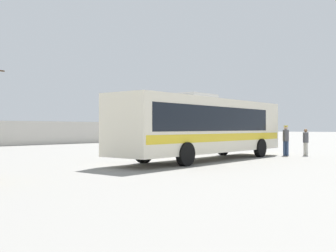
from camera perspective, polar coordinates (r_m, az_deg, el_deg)
name	(u,v)px	position (r m, az deg, el deg)	size (l,w,h in m)	color
ground_plane	(76,152)	(28.92, -12.67, -3.54)	(300.00, 300.00, 0.00)	gray
coach_bus_cream_yellow	(204,125)	(21.03, 4.98, 0.12)	(12.28, 3.00, 3.35)	silver
attendant_by_bus_door	(286,139)	(25.29, 16.10, -1.69)	(0.46, 0.46, 1.80)	#33476B
passenger_waiting_on_apron	(306,140)	(25.68, 18.64, -1.92)	(0.39, 0.39, 1.60)	silver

